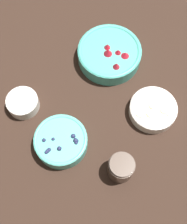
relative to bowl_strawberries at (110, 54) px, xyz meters
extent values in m
plane|color=black|center=(0.07, 0.12, -0.04)|extent=(4.00, 4.00, 0.00)
cylinder|color=#47AD9E|center=(0.00, 0.00, -0.01)|extent=(0.23, 0.23, 0.06)
torus|color=#47AD9E|center=(0.00, 0.00, 0.02)|extent=(0.23, 0.23, 0.02)
cylinder|color=#B21928|center=(0.00, 0.00, 0.01)|extent=(0.18, 0.18, 0.02)
cone|color=#B21928|center=(-0.02, 0.05, 0.03)|extent=(0.05, 0.05, 0.02)
cone|color=#B21928|center=(-0.01, 0.03, 0.03)|extent=(0.03, 0.03, 0.02)
cone|color=#B21928|center=(0.02, 0.00, 0.03)|extent=(0.04, 0.04, 0.03)
cone|color=#B21928|center=(0.03, 0.06, 0.03)|extent=(0.03, 0.03, 0.03)
cone|color=#B21928|center=(0.00, -0.01, 0.03)|extent=(0.03, 0.03, 0.02)
cylinder|color=#56B7A8|center=(0.35, 0.12, -0.01)|extent=(0.17, 0.17, 0.05)
torus|color=#56B7A8|center=(0.35, 0.12, 0.02)|extent=(0.17, 0.17, 0.01)
cylinder|color=#23284C|center=(0.35, 0.12, 0.01)|extent=(0.14, 0.14, 0.02)
sphere|color=#23284C|center=(0.32, 0.15, 0.02)|extent=(0.02, 0.02, 0.02)
sphere|color=#23284C|center=(0.40, 0.11, 0.02)|extent=(0.01, 0.01, 0.01)
sphere|color=#23284C|center=(0.36, 0.10, 0.02)|extent=(0.01, 0.01, 0.01)
sphere|color=#23284C|center=(0.41, 0.11, 0.02)|extent=(0.01, 0.01, 0.01)
sphere|color=#23284C|center=(0.31, 0.14, 0.02)|extent=(0.02, 0.02, 0.02)
sphere|color=#23284C|center=(0.32, 0.16, 0.02)|extent=(0.01, 0.01, 0.01)
sphere|color=#23284C|center=(0.37, 0.14, 0.02)|extent=(0.01, 0.01, 0.01)
sphere|color=#23284C|center=(0.32, 0.16, 0.02)|extent=(0.01, 0.01, 0.01)
sphere|color=#23284C|center=(0.40, 0.11, 0.02)|extent=(0.01, 0.01, 0.01)
sphere|color=#23284C|center=(0.39, 0.08, 0.02)|extent=(0.01, 0.01, 0.01)
cylinder|color=silver|center=(0.05, 0.25, -0.01)|extent=(0.16, 0.16, 0.04)
torus|color=silver|center=(0.05, 0.25, 0.00)|extent=(0.16, 0.16, 0.01)
cylinder|color=beige|center=(0.05, 0.25, 0.00)|extent=(0.13, 0.13, 0.01)
cylinder|color=beige|center=(0.08, 0.26, 0.01)|extent=(0.03, 0.03, 0.01)
cylinder|color=beige|center=(0.09, 0.29, 0.00)|extent=(0.03, 0.03, 0.00)
cylinder|color=beige|center=(0.09, 0.28, 0.01)|extent=(0.03, 0.03, 0.01)
cylinder|color=beige|center=(0.04, 0.28, 0.01)|extent=(0.02, 0.02, 0.01)
cylinder|color=beige|center=(0.05, 0.25, 0.01)|extent=(0.03, 0.03, 0.01)
cylinder|color=beige|center=(0.10, 0.23, 0.01)|extent=(0.03, 0.03, 0.01)
cylinder|color=beige|center=(0.05, 0.23, 0.00)|extent=(0.03, 0.03, 0.00)
cylinder|color=beige|center=(0.03, 0.24, 0.00)|extent=(0.03, 0.03, 0.00)
cylinder|color=beige|center=(0.03, 0.30, 0.01)|extent=(0.03, 0.03, 0.01)
cylinder|color=silver|center=(0.34, -0.08, -0.01)|extent=(0.11, 0.11, 0.04)
torus|color=silver|center=(0.34, -0.08, 0.01)|extent=(0.11, 0.11, 0.01)
cylinder|color=white|center=(0.34, -0.08, 0.00)|extent=(0.09, 0.09, 0.01)
ellipsoid|color=white|center=(0.34, -0.08, 0.01)|extent=(0.05, 0.05, 0.02)
cylinder|color=#4C3D33|center=(0.28, 0.31, 0.00)|extent=(0.08, 0.08, 0.08)
cylinder|color=#512D1E|center=(0.28, 0.31, 0.00)|extent=(0.07, 0.07, 0.06)
cylinder|color=#4C3D33|center=(0.28, 0.31, 0.05)|extent=(0.07, 0.07, 0.01)
camera|label=1|loc=(0.49, 0.40, 0.95)|focal=50.00mm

